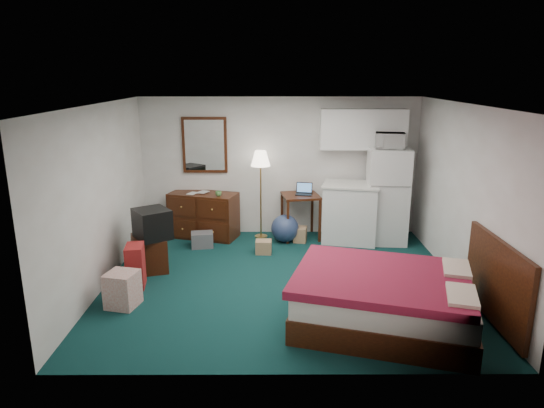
{
  "coord_description": "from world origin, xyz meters",
  "views": [
    {
      "loc": [
        -0.17,
        -6.45,
        2.89
      ],
      "look_at": [
        -0.15,
        0.08,
        1.13
      ],
      "focal_mm": 32.0,
      "sensor_mm": 36.0,
      "label": 1
    }
  ],
  "objects_px": {
    "dresser": "(204,215)",
    "suitcase": "(135,266)",
    "tv_stand": "(149,253)",
    "kitchen_counter": "(350,213)",
    "floor_lamp": "(261,195)",
    "bed": "(384,300)",
    "fridge": "(387,196)",
    "desk": "(300,216)"
  },
  "relations": [
    {
      "from": "dresser",
      "to": "suitcase",
      "type": "distance_m",
      "value": 2.25
    },
    {
      "from": "dresser",
      "to": "tv_stand",
      "type": "bearing_deg",
      "value": -94.94
    },
    {
      "from": "kitchen_counter",
      "to": "floor_lamp",
      "type": "bearing_deg",
      "value": -175.31
    },
    {
      "from": "bed",
      "to": "tv_stand",
      "type": "xyz_separation_m",
      "value": [
        -3.17,
        1.7,
        -0.06
      ]
    },
    {
      "from": "floor_lamp",
      "to": "kitchen_counter",
      "type": "height_order",
      "value": "floor_lamp"
    },
    {
      "from": "kitchen_counter",
      "to": "bed",
      "type": "bearing_deg",
      "value": -79.25
    },
    {
      "from": "dresser",
      "to": "suitcase",
      "type": "xyz_separation_m",
      "value": [
        -0.67,
        -2.15,
        -0.11
      ]
    },
    {
      "from": "fridge",
      "to": "suitcase",
      "type": "bearing_deg",
      "value": -149.55
    },
    {
      "from": "desk",
      "to": "fridge",
      "type": "distance_m",
      "value": 1.57
    },
    {
      "from": "dresser",
      "to": "floor_lamp",
      "type": "height_order",
      "value": "floor_lamp"
    },
    {
      "from": "fridge",
      "to": "tv_stand",
      "type": "relative_size",
      "value": 2.95
    },
    {
      "from": "bed",
      "to": "tv_stand",
      "type": "distance_m",
      "value": 3.6
    },
    {
      "from": "kitchen_counter",
      "to": "suitcase",
      "type": "height_order",
      "value": "kitchen_counter"
    },
    {
      "from": "dresser",
      "to": "kitchen_counter",
      "type": "height_order",
      "value": "kitchen_counter"
    },
    {
      "from": "fridge",
      "to": "desk",
      "type": "bearing_deg",
      "value": 176.77
    },
    {
      "from": "bed",
      "to": "suitcase",
      "type": "distance_m",
      "value": 3.39
    },
    {
      "from": "kitchen_counter",
      "to": "suitcase",
      "type": "distance_m",
      "value": 3.81
    },
    {
      "from": "dresser",
      "to": "fridge",
      "type": "bearing_deg",
      "value": 12.58
    },
    {
      "from": "bed",
      "to": "dresser",
      "type": "bearing_deg",
      "value": 144.47
    },
    {
      "from": "kitchen_counter",
      "to": "dresser",
      "type": "bearing_deg",
      "value": -172.82
    },
    {
      "from": "floor_lamp",
      "to": "bed",
      "type": "distance_m",
      "value": 3.59
    },
    {
      "from": "floor_lamp",
      "to": "kitchen_counter",
      "type": "relative_size",
      "value": 1.57
    },
    {
      "from": "kitchen_counter",
      "to": "bed",
      "type": "height_order",
      "value": "kitchen_counter"
    },
    {
      "from": "floor_lamp",
      "to": "bed",
      "type": "relative_size",
      "value": 0.8
    },
    {
      "from": "dresser",
      "to": "fridge",
      "type": "distance_m",
      "value": 3.28
    },
    {
      "from": "suitcase",
      "to": "tv_stand",
      "type": "bearing_deg",
      "value": 77.5
    },
    {
      "from": "floor_lamp",
      "to": "fridge",
      "type": "height_order",
      "value": "fridge"
    },
    {
      "from": "bed",
      "to": "floor_lamp",
      "type": "bearing_deg",
      "value": 131.41
    },
    {
      "from": "floor_lamp",
      "to": "suitcase",
      "type": "xyz_separation_m",
      "value": [
        -1.71,
        -2.13,
        -0.49
      ]
    },
    {
      "from": "floor_lamp",
      "to": "bed",
      "type": "xyz_separation_m",
      "value": [
        1.51,
        -3.22,
        -0.47
      ]
    },
    {
      "from": "dresser",
      "to": "fridge",
      "type": "relative_size",
      "value": 0.72
    },
    {
      "from": "floor_lamp",
      "to": "tv_stand",
      "type": "xyz_separation_m",
      "value": [
        -1.66,
        -1.52,
        -0.53
      ]
    },
    {
      "from": "desk",
      "to": "kitchen_counter",
      "type": "height_order",
      "value": "kitchen_counter"
    },
    {
      "from": "dresser",
      "to": "suitcase",
      "type": "height_order",
      "value": "dresser"
    },
    {
      "from": "floor_lamp",
      "to": "fridge",
      "type": "bearing_deg",
      "value": -6.08
    },
    {
      "from": "floor_lamp",
      "to": "suitcase",
      "type": "relative_size",
      "value": 2.62
    },
    {
      "from": "fridge",
      "to": "suitcase",
      "type": "height_order",
      "value": "fridge"
    },
    {
      "from": "desk",
      "to": "bed",
      "type": "bearing_deg",
      "value": -85.12
    },
    {
      "from": "fridge",
      "to": "tv_stand",
      "type": "height_order",
      "value": "fridge"
    },
    {
      "from": "tv_stand",
      "to": "bed",
      "type": "bearing_deg",
      "value": -44.1
    },
    {
      "from": "fridge",
      "to": "tv_stand",
      "type": "distance_m",
      "value": 4.11
    },
    {
      "from": "kitchen_counter",
      "to": "bed",
      "type": "xyz_separation_m",
      "value": [
        -0.07,
        -3.02,
        -0.19
      ]
    }
  ]
}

